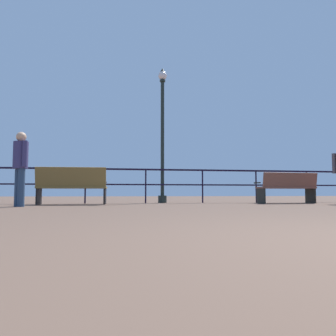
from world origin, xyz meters
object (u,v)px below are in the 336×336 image
(person_at_railing, at_px, (20,164))
(bench_near_left, at_px, (72,184))
(lamppost_center, at_px, (162,131))
(bench_near_right, at_px, (288,186))

(person_at_railing, bearing_deg, bench_near_left, 49.94)
(bench_near_left, xyz_separation_m, person_at_railing, (-0.97, -1.15, 0.42))
(lamppost_center, relative_size, person_at_railing, 2.55)
(bench_near_left, height_order, lamppost_center, lamppost_center)
(bench_near_left, height_order, person_at_railing, person_at_railing)
(person_at_railing, bearing_deg, lamppost_center, 33.19)
(lamppost_center, xyz_separation_m, person_at_railing, (-3.49, -2.29, -1.26))
(lamppost_center, distance_m, person_at_railing, 4.36)
(lamppost_center, bearing_deg, person_at_railing, -146.81)
(bench_near_right, bearing_deg, person_at_railing, -170.52)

